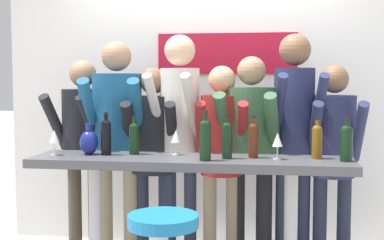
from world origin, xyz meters
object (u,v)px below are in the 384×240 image
object	(u,v)px
wine_bottle_5	(346,141)
person_left	(117,129)
tasting_table	(190,184)
wine_glass_2	(176,137)
person_right	(251,141)
wine_bottle_3	(106,135)
wine_glass_0	(278,141)
person_far_right	(294,123)
person_center	(180,121)
person_rightmost	(333,146)
person_center_left	(153,145)
wine_glass_1	(54,137)
person_far_left	(83,138)
wine_bottle_2	(317,140)
decorative_vase	(89,142)
wine_bottle_6	(205,138)
wine_bottle_4	(253,138)
person_center_right	(222,145)
wine_bottle_1	(227,138)
wine_bottle_0	(134,137)

from	to	relation	value
wine_bottle_5	person_left	bearing A→B (deg)	162.61
tasting_table	wine_glass_2	distance (m)	0.35
person_right	wine_bottle_3	distance (m)	1.11
wine_bottle_5	wine_glass_0	size ratio (longest dim) A/B	1.59
person_far_right	person_center	bearing A→B (deg)	173.64
person_rightmost	person_left	bearing A→B (deg)	178.78
person_right	person_center_left	bearing A→B (deg)	-174.74
tasting_table	wine_glass_1	size ratio (longest dim) A/B	12.31
wine_glass_1	person_far_left	bearing A→B (deg)	91.32
wine_bottle_2	wine_bottle_3	distance (m)	1.45
person_far_left	decorative_vase	distance (m)	0.59
person_left	person_center	world-z (taller)	person_center
person_far_right	decorative_vase	bearing A→B (deg)	-168.41
person_far_left	wine_bottle_6	bearing A→B (deg)	-21.41
person_right	wine_glass_1	xyz separation A→B (m)	(-1.34, -0.56, 0.07)
person_center	wine_bottle_3	world-z (taller)	person_center
wine_bottle_2	wine_glass_2	xyz separation A→B (m)	(-0.96, 0.04, -0.00)
wine_bottle_3	wine_bottle_4	bearing A→B (deg)	0.87
person_rightmost	wine_bottle_5	world-z (taller)	person_rightmost
person_left	person_center_right	bearing A→B (deg)	-5.73
wine_bottle_1	wine_bottle_2	distance (m)	0.60
wine_bottle_4	wine_bottle_6	distance (m)	0.35
person_far_right	wine_bottle_5	distance (m)	0.66
tasting_table	person_far_right	world-z (taller)	person_far_right
wine_bottle_1	wine_bottle_6	bearing A→B (deg)	-140.54
person_center_left	wine_glass_2	distance (m)	0.52
person_right	person_far_right	distance (m)	0.36
wine_bottle_1	tasting_table	bearing A→B (deg)	177.40
person_center_right	wine_bottle_5	size ratio (longest dim) A/B	5.71
wine_bottle_3	wine_glass_0	world-z (taller)	wine_bottle_3
wine_bottle_5	wine_bottle_1	bearing A→B (deg)	179.89
person_right	person_far_right	world-z (taller)	person_far_right
person_left	person_center_left	xyz separation A→B (m)	(0.28, 0.04, -0.13)
wine_bottle_0	tasting_table	bearing A→B (deg)	-13.23
wine_bottle_0	wine_glass_0	world-z (taller)	wine_bottle_0
person_center	tasting_table	bearing A→B (deg)	-65.40
person_center_left	person_center_right	distance (m)	0.55
wine_glass_1	person_center_right	bearing A→B (deg)	25.88
person_center_left	wine_bottle_2	distance (m)	1.32
person_right	wine_glass_0	size ratio (longest dim) A/B	9.48
wine_glass_0	decorative_vase	xyz separation A→B (m)	(-1.31, 0.04, -0.04)
person_center_right	wine_bottle_3	bearing A→B (deg)	-153.14
person_far_right	person_center_right	bearing A→B (deg)	177.60
person_far_right	wine_bottle_2	distance (m)	0.52
person_center_left	person_far_right	bearing A→B (deg)	-3.94
wine_bottle_6	person_center	bearing A→B (deg)	113.36
person_center	decorative_vase	distance (m)	0.76
person_center	wine_bottle_3	size ratio (longest dim) A/B	6.10
decorative_vase	wine_bottle_3	bearing A→B (deg)	-3.11
wine_bottle_0	wine_bottle_2	bearing A→B (deg)	-0.94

